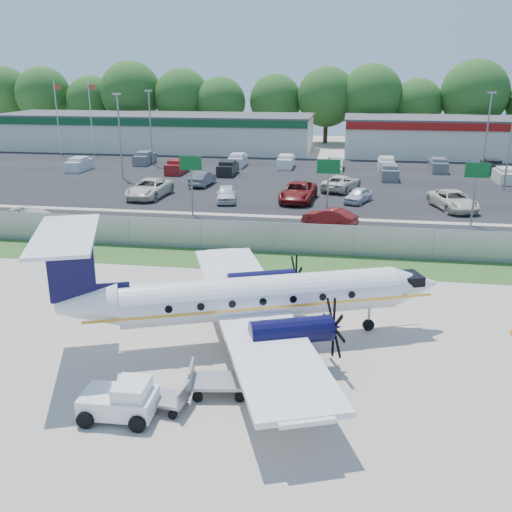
# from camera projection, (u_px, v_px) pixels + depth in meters

# --- Properties ---
(ground) EXTENTS (170.00, 170.00, 0.00)m
(ground) POSITION_uv_depth(u_px,v_px,m) (234.00, 350.00, 24.27)
(ground) COLOR #B9AB9D
(ground) RESTS_ON ground
(grass_verge) EXTENTS (170.00, 4.00, 0.02)m
(grass_verge) POSITION_uv_depth(u_px,v_px,m) (271.00, 261.00, 35.54)
(grass_verge) COLOR #2D561E
(grass_verge) RESTS_ON ground
(access_road) EXTENTS (170.00, 8.00, 0.02)m
(access_road) POSITION_uv_depth(u_px,v_px,m) (284.00, 232.00, 42.11)
(access_road) COLOR black
(access_road) RESTS_ON ground
(parking_lot) EXTENTS (170.00, 32.00, 0.02)m
(parking_lot) POSITION_uv_depth(u_px,v_px,m) (305.00, 180.00, 61.83)
(parking_lot) COLOR black
(parking_lot) RESTS_ON ground
(perimeter_fence) EXTENTS (120.00, 0.06, 1.99)m
(perimeter_fence) POSITION_uv_depth(u_px,v_px,m) (275.00, 237.00, 37.11)
(perimeter_fence) COLOR gray
(perimeter_fence) RESTS_ON ground
(building_west) EXTENTS (46.40, 12.40, 5.24)m
(building_west) POSITION_uv_depth(u_px,v_px,m) (157.00, 132.00, 85.24)
(building_west) COLOR silver
(building_west) RESTS_ON ground
(building_east) EXTENTS (44.40, 12.40, 5.24)m
(building_east) POSITION_uv_depth(u_px,v_px,m) (508.00, 138.00, 77.76)
(building_east) COLOR silver
(building_east) RESTS_ON ground
(sign_left) EXTENTS (1.80, 0.26, 5.00)m
(sign_left) POSITION_uv_depth(u_px,v_px,m) (191.00, 171.00, 45.86)
(sign_left) COLOR gray
(sign_left) RESTS_ON ground
(sign_mid) EXTENTS (1.80, 0.26, 5.00)m
(sign_mid) POSITION_uv_depth(u_px,v_px,m) (328.00, 175.00, 44.21)
(sign_mid) COLOR gray
(sign_mid) RESTS_ON ground
(sign_right) EXTENTS (1.80, 0.26, 5.00)m
(sign_right) POSITION_uv_depth(u_px,v_px,m) (476.00, 179.00, 42.57)
(sign_right) COLOR gray
(sign_right) RESTS_ON ground
(flagpole_west) EXTENTS (1.06, 0.12, 10.00)m
(flagpole_west) POSITION_uv_depth(u_px,v_px,m) (57.00, 113.00, 79.54)
(flagpole_west) COLOR white
(flagpole_west) RESTS_ON ground
(flagpole_east) EXTENTS (1.06, 0.12, 10.00)m
(flagpole_east) POSITION_uv_depth(u_px,v_px,m) (91.00, 114.00, 78.79)
(flagpole_east) COLOR white
(flagpole_east) RESTS_ON ground
(light_pole_nw) EXTENTS (0.90, 0.35, 9.09)m
(light_pole_nw) POSITION_uv_depth(u_px,v_px,m) (119.00, 130.00, 61.32)
(light_pole_nw) COLOR gray
(light_pole_nw) RESTS_ON ground
(light_pole_ne) EXTENTS (0.90, 0.35, 9.09)m
(light_pole_ne) POSITION_uv_depth(u_px,v_px,m) (511.00, 137.00, 55.34)
(light_pole_ne) COLOR gray
(light_pole_ne) RESTS_ON ground
(light_pole_sw) EXTENTS (0.90, 0.35, 9.09)m
(light_pole_sw) POSITION_uv_depth(u_px,v_px,m) (150.00, 122.00, 70.71)
(light_pole_sw) COLOR gray
(light_pole_sw) RESTS_ON ground
(light_pole_se) EXTENTS (0.90, 0.35, 9.09)m
(light_pole_se) POSITION_uv_depth(u_px,v_px,m) (488.00, 127.00, 64.73)
(light_pole_se) COLOR gray
(light_pole_se) RESTS_ON ground
(tree_line) EXTENTS (112.00, 6.00, 14.00)m
(tree_line) POSITION_uv_depth(u_px,v_px,m) (321.00, 143.00, 93.75)
(tree_line) COLOR #215118
(tree_line) RESTS_ON ground
(aircraft) EXTENTS (17.38, 16.91, 5.35)m
(aircraft) POSITION_uv_depth(u_px,v_px,m) (253.00, 297.00, 24.48)
(aircraft) COLOR white
(aircraft) RESTS_ON ground
(pushback_tug) EXTENTS (2.54, 1.85, 1.34)m
(pushback_tug) POSITION_uv_depth(u_px,v_px,m) (122.00, 400.00, 19.44)
(pushback_tug) COLOR white
(pushback_tug) RESTS_ON ground
(baggage_cart_near) EXTENTS (2.33, 1.61, 1.14)m
(baggage_cart_near) POSITION_uv_depth(u_px,v_px,m) (220.00, 380.00, 20.91)
(baggage_cart_near) COLOR gray
(baggage_cart_near) RESTS_ON ground
(baggage_cart_far) EXTENTS (1.97, 1.31, 0.97)m
(baggage_cart_far) POSITION_uv_depth(u_px,v_px,m) (161.00, 397.00, 19.99)
(baggage_cart_far) COLOR gray
(baggage_cart_far) RESTS_ON ground
(cone_starboard_wing) EXTENTS (0.38, 0.38, 0.54)m
(cone_starboard_wing) POSITION_uv_depth(u_px,v_px,m) (346.00, 297.00, 29.34)
(cone_starboard_wing) COLOR orange
(cone_starboard_wing) RESTS_ON ground
(road_car_west) EXTENTS (5.05, 3.56, 1.36)m
(road_car_west) POSITION_uv_depth(u_px,v_px,m) (40.00, 227.00, 43.30)
(road_car_west) COLOR beige
(road_car_west) RESTS_ON ground
(road_car_mid) EXTENTS (4.45, 3.07, 1.39)m
(road_car_mid) POSITION_uv_depth(u_px,v_px,m) (329.00, 226.00, 43.64)
(road_car_mid) COLOR maroon
(road_car_mid) RESTS_ON ground
(parked_car_a) EXTENTS (3.33, 6.37, 1.71)m
(parked_car_a) POSITION_uv_depth(u_px,v_px,m) (150.00, 197.00, 53.55)
(parked_car_a) COLOR beige
(parked_car_a) RESTS_ON ground
(parked_car_b) EXTENTS (2.56, 4.58, 1.47)m
(parked_car_b) POSITION_uv_depth(u_px,v_px,m) (226.00, 202.00, 51.78)
(parked_car_b) COLOR silver
(parked_car_b) RESTS_ON ground
(parked_car_c) EXTENTS (3.30, 6.36, 1.71)m
(parked_car_c) POSITION_uv_depth(u_px,v_px,m) (298.00, 201.00, 51.97)
(parked_car_c) COLOR maroon
(parked_car_c) RESTS_ON ground
(parked_car_d) EXTENTS (2.92, 4.18, 1.32)m
(parked_car_d) POSITION_uv_depth(u_px,v_px,m) (358.00, 202.00, 51.47)
(parked_car_d) COLOR silver
(parked_car_d) RESTS_ON ground
(parked_car_e) EXTENTS (4.14, 6.30, 1.61)m
(parked_car_e) POSITION_uv_depth(u_px,v_px,m) (452.00, 210.00, 48.83)
(parked_car_e) COLOR beige
(parked_car_e) RESTS_ON ground
(parked_car_f) EXTENTS (2.02, 4.62, 1.48)m
(parked_car_f) POSITION_uv_depth(u_px,v_px,m) (203.00, 186.00, 59.03)
(parked_car_f) COLOR #595B5E
(parked_car_f) RESTS_ON ground
(parked_car_g) EXTENTS (4.36, 6.08, 1.54)m
(parked_car_g) POSITION_uv_depth(u_px,v_px,m) (341.00, 190.00, 56.66)
(parked_car_g) COLOR beige
(parked_car_g) RESTS_ON ground
(far_parking_rows) EXTENTS (56.00, 10.00, 1.60)m
(far_parking_rows) POSITION_uv_depth(u_px,v_px,m) (308.00, 173.00, 66.52)
(far_parking_rows) COLOR gray
(far_parking_rows) RESTS_ON ground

